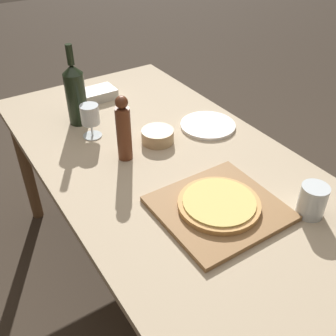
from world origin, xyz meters
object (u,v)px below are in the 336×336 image
at_px(pizza, 219,204).
at_px(wine_bottle, 76,93).
at_px(pepper_mill, 124,130).
at_px(wine_glass, 90,116).
at_px(small_bowl, 158,136).

bearing_deg(pizza, wine_bottle, 100.87).
distance_m(pepper_mill, wine_glass, 0.22).
bearing_deg(wine_glass, wine_bottle, 89.56).
xyz_separation_m(pizza, small_bowl, (0.05, 0.46, -0.00)).
relative_size(pizza, wine_bottle, 0.77).
relative_size(wine_bottle, small_bowl, 2.63).
height_order(wine_glass, small_bowl, wine_glass).
bearing_deg(pepper_mill, wine_glass, 100.93).
distance_m(pizza, wine_glass, 0.66).
relative_size(wine_glass, small_bowl, 1.08).
distance_m(wine_bottle, wine_glass, 0.15).
distance_m(pizza, wine_bottle, 0.80).
bearing_deg(small_bowl, pepper_mill, -168.97).
bearing_deg(pepper_mill, pizza, -75.63).
xyz_separation_m(wine_bottle, pepper_mill, (0.04, -0.35, -0.01)).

